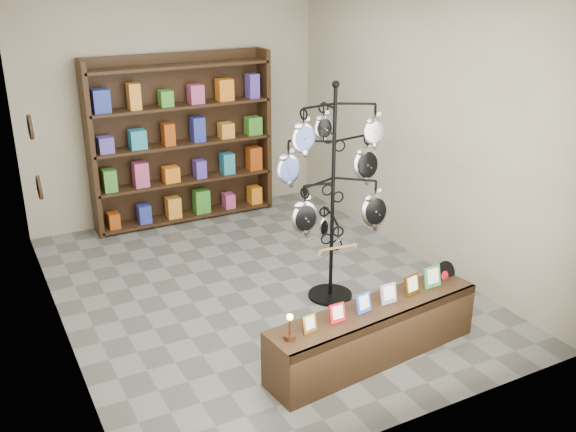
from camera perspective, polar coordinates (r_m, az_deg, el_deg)
name	(u,v)px	position (r m, az deg, el deg)	size (l,w,h in m)	color
ground	(259,287)	(6.94, -2.61, -6.30)	(5.00, 5.00, 0.00)	slate
room_envelope	(256,117)	(6.30, -2.89, 8.79)	(5.00, 5.00, 5.00)	#B5AC92
display_tree	(333,178)	(6.25, 4.05, 3.36)	(1.15, 1.09, 2.24)	black
front_shelf	(374,332)	(5.69, 7.67, -10.21)	(2.09, 0.65, 0.73)	black
back_shelving	(182,145)	(8.57, -9.37, 6.27)	(2.42, 0.36, 2.20)	black
wall_clocks	(35,158)	(6.63, -21.58, 4.83)	(0.03, 0.24, 0.84)	black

